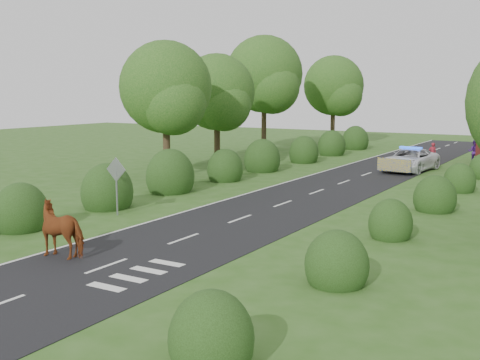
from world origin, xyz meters
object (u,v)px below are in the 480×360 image
Objects in this scene: police_van at (410,160)px; pedestrian_purple at (474,152)px; road_sign at (116,178)px; pedestrian_red at (432,153)px; cow at (64,233)px.

police_van is 3.19× the size of pedestrian_purple.
pedestrian_purple is (9.91, 27.63, -0.77)m from road_sign.
cow is at bearing 52.84° from pedestrian_red.
pedestrian_purple reaches higher than cow.
road_sign is at bearing -101.88° from police_van.
road_sign reaches higher than pedestrian_red.
pedestrian_purple reaches higher than pedestrian_red.
pedestrian_purple is at bearing 70.27° from road_sign.
pedestrian_red is 0.86× the size of pedestrian_purple.
pedestrian_red is (0.21, 5.38, 0.02)m from police_van.
pedestrian_red is (7.17, 26.46, -0.89)m from road_sign.
pedestrian_purple is (2.74, 1.18, 0.12)m from pedestrian_red.
police_van is 5.38m from pedestrian_red.
pedestrian_red is at bearing 94.18° from police_van.
police_van is 3.70× the size of pedestrian_red.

